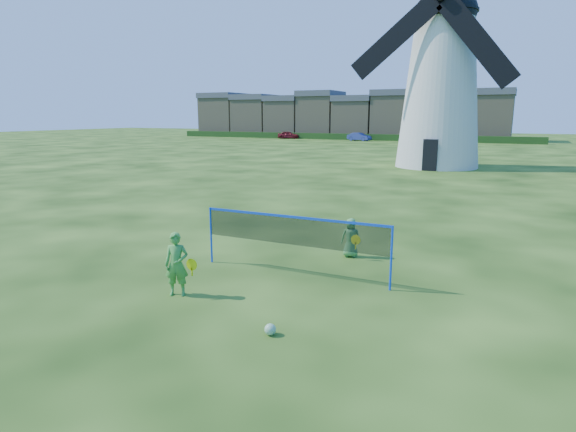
# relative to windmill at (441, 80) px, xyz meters

# --- Properties ---
(ground) EXTENTS (220.00, 220.00, 0.00)m
(ground) POSITION_rel_windmill_xyz_m (0.44, -28.74, -6.61)
(ground) COLOR black
(ground) RESTS_ON ground
(windmill) EXTENTS (12.84, 6.28, 18.55)m
(windmill) POSITION_rel_windmill_xyz_m (0.00, 0.00, 0.00)
(windmill) COLOR white
(windmill) RESTS_ON ground
(badminton_net) EXTENTS (5.05, 0.05, 1.55)m
(badminton_net) POSITION_rel_windmill_xyz_m (0.85, -28.37, -5.47)
(badminton_net) COLOR blue
(badminton_net) RESTS_ON ground
(player_girl) EXTENTS (0.73, 0.54, 1.46)m
(player_girl) POSITION_rel_windmill_xyz_m (-0.92, -30.76, -5.88)
(player_girl) COLOR green
(player_girl) RESTS_ON ground
(player_boy) EXTENTS (0.68, 0.50, 1.13)m
(player_boy) POSITION_rel_windmill_xyz_m (1.66, -26.20, -6.04)
(player_boy) COLOR #53A14D
(player_boy) RESTS_ON ground
(play_ball) EXTENTS (0.22, 0.22, 0.22)m
(play_ball) POSITION_rel_windmill_xyz_m (1.91, -31.63, -6.50)
(play_ball) COLOR green
(play_ball) RESTS_ON ground
(terraced_houses) EXTENTS (56.44, 8.40, 8.24)m
(terraced_houses) POSITION_rel_windmill_xyz_m (-23.58, 43.26, -2.63)
(terraced_houses) COLOR #998766
(terraced_houses) RESTS_ON ground
(hedge) EXTENTS (62.00, 0.80, 1.00)m
(hedge) POSITION_rel_windmill_xyz_m (-21.56, 37.26, -6.11)
(hedge) COLOR #193814
(hedge) RESTS_ON ground
(car_left) EXTENTS (3.99, 2.46, 1.27)m
(car_left) POSITION_rel_windmill_xyz_m (-30.45, 36.52, -5.98)
(car_left) COLOR maroon
(car_left) RESTS_ON ground
(car_right) EXTENTS (4.07, 2.21, 1.27)m
(car_right) POSITION_rel_windmill_xyz_m (-17.21, 34.97, -5.97)
(car_right) COLOR navy
(car_right) RESTS_ON ground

